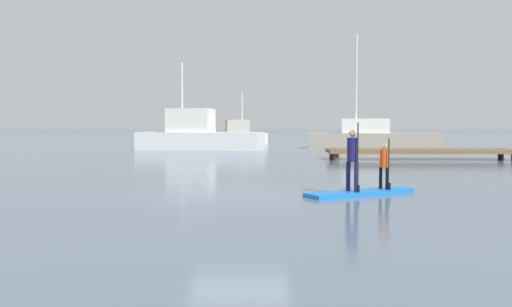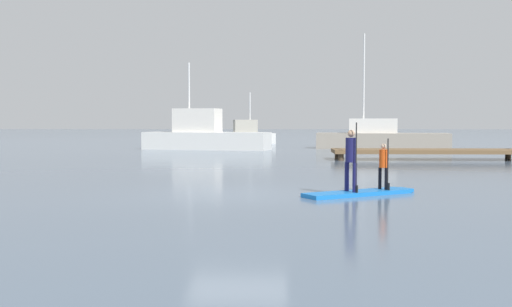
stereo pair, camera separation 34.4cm
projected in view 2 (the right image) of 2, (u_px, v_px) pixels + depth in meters
ground_plane at (238, 194)px, 14.75m from camera, size 240.00×240.00×0.00m
paddleboard_near at (360, 193)px, 14.58m from camera, size 2.96×2.08×0.10m
paddler_adult at (351, 156)px, 14.38m from camera, size 0.37×0.44×1.71m
paddler_child_solo at (384, 164)px, 14.88m from camera, size 0.28×0.36×1.30m
fishing_boat_white_large at (380, 138)px, 39.12m from camera, size 8.88×3.58×7.67m
fishing_boat_green_midground at (204, 135)px, 37.81m from camera, size 8.43×3.92×5.63m
motor_boat_small_navy at (244, 135)px, 47.46m from camera, size 5.24×2.60×4.17m
floating_dock at (426, 151)px, 27.89m from camera, size 8.89×2.17×0.50m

